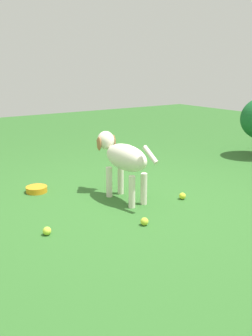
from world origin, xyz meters
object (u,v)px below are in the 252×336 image
tennis_ball_0 (182,196)px  water_bowl (37,189)px  tennis_ball_2 (144,221)px  dog (123,157)px  tennis_ball_1 (47,231)px

tennis_ball_0 → water_bowl: 1.51m
tennis_ball_2 → water_bowl: (-0.43, 1.29, -0.00)m
dog → water_bowl: size_ratio=4.30×
tennis_ball_1 → tennis_ball_2: bearing=-21.3°
tennis_ball_2 → tennis_ball_1: bearing=158.7°
dog → water_bowl: dog is taller
tennis_ball_0 → dog: bearing=144.0°
tennis_ball_1 → tennis_ball_2: same height
tennis_ball_0 → tennis_ball_2: 0.73m
dog → tennis_ball_2: size_ratio=14.33×
water_bowl → tennis_ball_0: bearing=-42.5°
water_bowl → tennis_ball_1: bearing=-106.7°
dog → tennis_ball_1: size_ratio=14.33×
dog → tennis_ball_1: dog is taller
tennis_ball_1 → water_bowl: 1.05m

